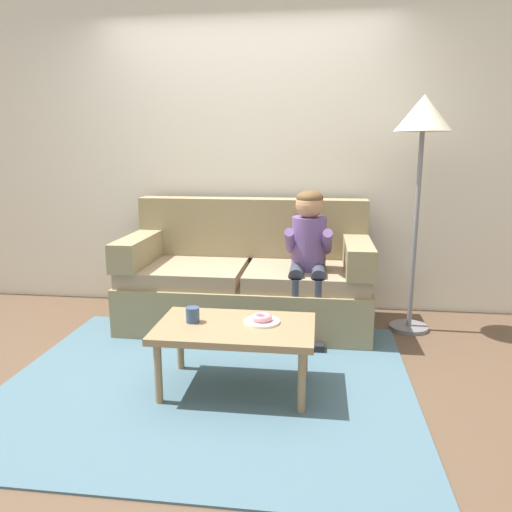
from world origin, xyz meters
TOP-DOWN VIEW (x-y plane):
  - ground at (0.00, 0.00)m, footprint 10.00×10.00m
  - wall_back at (0.00, 1.40)m, footprint 8.00×0.10m
  - area_rug at (0.00, -0.25)m, footprint 2.45×2.09m
  - couch at (0.08, 0.85)m, footprint 1.92×0.90m
  - coffee_table at (0.18, -0.31)m, footprint 0.91×0.56m
  - person_child at (0.57, 0.64)m, footprint 0.34×0.58m
  - plate at (0.33, -0.25)m, footprint 0.21×0.21m
  - donut at (0.33, -0.25)m, footprint 0.16×0.16m
  - mug at (-0.08, -0.29)m, footprint 0.08×0.08m
  - floor_lamp at (1.37, 0.86)m, footprint 0.41×0.41m

SIDE VIEW (x-z plane):
  - ground at x=0.00m, z-range 0.00..0.00m
  - area_rug at x=0.00m, z-range 0.00..0.01m
  - couch at x=0.08m, z-range -0.14..0.85m
  - coffee_table at x=0.18m, z-range 0.16..0.56m
  - plate at x=0.33m, z-range 0.41..0.42m
  - donut at x=0.33m, z-range 0.42..0.46m
  - mug at x=-0.08m, z-range 0.41..0.50m
  - person_child at x=0.57m, z-range 0.12..1.22m
  - wall_back at x=0.00m, z-range 0.00..2.80m
  - floor_lamp at x=1.37m, z-range 0.64..2.42m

